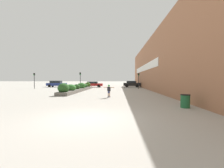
{
  "coord_description": "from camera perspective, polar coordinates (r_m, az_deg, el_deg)",
  "views": [
    {
      "loc": [
        1.64,
        -6.91,
        1.83
      ],
      "look_at": [
        0.45,
        20.15,
        1.03
      ],
      "focal_mm": 24.0,
      "sensor_mm": 36.0,
      "label": 1
    }
  ],
  "objects": [
    {
      "name": "traffic_light_left",
      "position": [
        30.32,
        -12.0,
        2.41
      ],
      "size": [
        0.28,
        0.3,
        3.25
      ],
      "color": "black",
      "rests_on": "ground_plane"
    },
    {
      "name": "traffic_light_right",
      "position": [
        29.63,
        10.09,
        2.25
      ],
      "size": [
        0.28,
        0.3,
        3.09
      ],
      "color": "black",
      "rests_on": "ground_plane"
    },
    {
      "name": "ground_plane",
      "position": [
        7.34,
        -10.73,
        -12.81
      ],
      "size": [
        300.0,
        300.0,
        0.0
      ],
      "primitive_type": "plane",
      "color": "#ADA89E"
    },
    {
      "name": "building_wall_right",
      "position": [
        25.11,
        15.5,
        7.62
      ],
      "size": [
        0.67,
        48.38,
        8.91
      ],
      "color": "#9E6647",
      "rests_on": "ground_plane"
    },
    {
      "name": "traffic_light_far_left",
      "position": [
        33.74,
        -27.52,
        2.05
      ],
      "size": [
        0.28,
        0.3,
        3.13
      ],
      "color": "black",
      "rests_on": "ground_plane"
    },
    {
      "name": "planter_box",
      "position": [
        24.04,
        -12.76,
        -1.55
      ],
      "size": [
        1.57,
        15.52,
        1.43
      ],
      "color": "#605B54",
      "rests_on": "ground_plane"
    },
    {
      "name": "trash_bin",
      "position": [
        10.87,
        26.12,
        -5.86
      ],
      "size": [
        0.6,
        0.6,
        0.87
      ],
      "color": "#1E5B33",
      "rests_on": "ground_plane"
    },
    {
      "name": "car_center_right",
      "position": [
        38.55,
        22.34,
        0.03
      ],
      "size": [
        4.05,
        2.04,
        1.52
      ],
      "rotation": [
        0.0,
        0.0,
        -1.57
      ],
      "color": "slate",
      "rests_on": "ground_plane"
    },
    {
      "name": "car_center_left",
      "position": [
        39.63,
        -20.37,
        0.12
      ],
      "size": [
        4.61,
        2.03,
        1.56
      ],
      "rotation": [
        0.0,
        0.0,
        -1.57
      ],
      "color": "navy",
      "rests_on": "ground_plane"
    },
    {
      "name": "car_rightmost",
      "position": [
        36.48,
        -7.16,
        -0.05
      ],
      "size": [
        4.43,
        1.92,
        1.36
      ],
      "rotation": [
        0.0,
        0.0,
        -1.57
      ],
      "color": "maroon",
      "rests_on": "ground_plane"
    },
    {
      "name": "skateboarder",
      "position": [
        15.25,
        -1.19,
        -2.07
      ],
      "size": [
        1.11,
        0.38,
        1.21
      ],
      "rotation": [
        0.0,
        0.0,
        -0.28
      ],
      "color": "tan",
      "rests_on": "skateboard"
    },
    {
      "name": "skateboard",
      "position": [
        15.32,
        -1.19,
        -4.92
      ],
      "size": [
        0.33,
        0.58,
        0.1
      ],
      "rotation": [
        0.0,
        0.0,
        -0.28
      ],
      "color": "navy",
      "rests_on": "ground_plane"
    },
    {
      "name": "car_leftmost",
      "position": [
        35.97,
        7.52,
        0.06
      ],
      "size": [
        4.01,
        1.96,
        1.52
      ],
      "rotation": [
        0.0,
        0.0,
        -1.57
      ],
      "color": "black",
      "rests_on": "ground_plane"
    }
  ]
}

